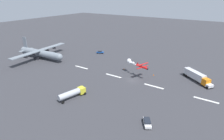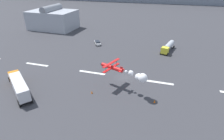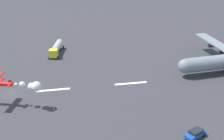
% 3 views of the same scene
% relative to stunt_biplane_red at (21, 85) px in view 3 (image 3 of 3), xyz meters
% --- Properties ---
extents(ground_plane, '(440.00, 440.00, 0.00)m').
position_rel_stunt_biplane_red_xyz_m(ground_plane, '(-2.96, 6.68, -5.13)').
color(ground_plane, '#38383D').
rests_on(ground_plane, ground).
extents(runway_stripe_3, '(8.00, 0.90, 0.01)m').
position_rel_stunt_biplane_red_xyz_m(runway_stripe_3, '(6.43, 6.68, -5.13)').
color(runway_stripe_3, white).
rests_on(runway_stripe_3, ground).
extents(runway_stripe_4, '(8.00, 0.90, 0.01)m').
position_rel_stunt_biplane_red_xyz_m(runway_stripe_4, '(25.22, 6.68, -5.13)').
color(runway_stripe_4, white).
rests_on(runway_stripe_4, ground).
extents(stunt_biplane_red, '(12.74, 7.45, 2.21)m').
position_rel_stunt_biplane_red_xyz_m(stunt_biplane_red, '(0.00, 0.00, 0.00)').
color(stunt_biplane_red, red).
extents(fuel_tanker_truck, '(5.06, 10.32, 2.90)m').
position_rel_stunt_biplane_red_xyz_m(fuel_tanker_truck, '(8.12, 30.44, -3.38)').
color(fuel_tanker_truck, yellow).
rests_on(fuel_tanker_truck, ground).
extents(followme_car_yellow, '(4.59, 3.52, 1.52)m').
position_rel_stunt_biplane_red_xyz_m(followme_car_yellow, '(31.50, -17.32, -4.32)').
color(followme_car_yellow, '#194CA5').
rests_on(followme_car_yellow, ground).
extents(traffic_cone_far, '(0.44, 0.44, 0.75)m').
position_rel_stunt_biplane_red_xyz_m(traffic_cone_far, '(6.31, -2.45, -4.76)').
color(traffic_cone_far, orange).
rests_on(traffic_cone_far, ground).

